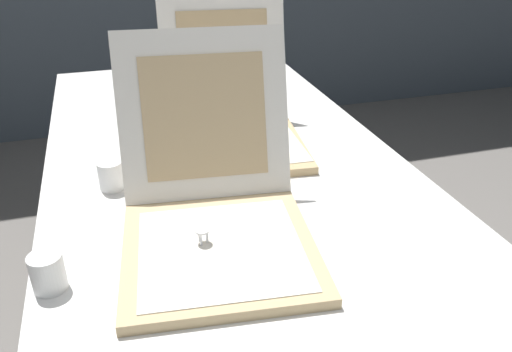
{
  "coord_description": "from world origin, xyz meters",
  "views": [
    {
      "loc": [
        -0.27,
        -0.58,
        1.34
      ],
      "look_at": [
        0.02,
        0.4,
        0.8
      ],
      "focal_mm": 36.11,
      "sensor_mm": 36.0,
      "label": 1
    }
  ],
  "objects_px": {
    "pizza_box_front": "(216,217)",
    "pizza_box_middle": "(232,124)",
    "cup_white_mid": "(111,175)",
    "cup_white_near_left": "(48,272)",
    "cup_white_far": "(128,119)",
    "table": "(232,188)"
  },
  "relations": [
    {
      "from": "pizza_box_middle",
      "to": "cup_white_near_left",
      "type": "bearing_deg",
      "value": -125.46
    },
    {
      "from": "pizza_box_middle",
      "to": "cup_white_mid",
      "type": "relative_size",
      "value": 7.07
    },
    {
      "from": "cup_white_mid",
      "to": "pizza_box_front",
      "type": "bearing_deg",
      "value": -55.32
    },
    {
      "from": "table",
      "to": "cup_white_far",
      "type": "distance_m",
      "value": 0.43
    },
    {
      "from": "table",
      "to": "pizza_box_middle",
      "type": "relative_size",
      "value": 4.06
    },
    {
      "from": "table",
      "to": "pizza_box_front",
      "type": "xyz_separation_m",
      "value": [
        -0.1,
        -0.28,
        0.1
      ]
    },
    {
      "from": "cup_white_near_left",
      "to": "cup_white_far",
      "type": "bearing_deg",
      "value": 74.66
    },
    {
      "from": "pizza_box_front",
      "to": "cup_white_far",
      "type": "distance_m",
      "value": 0.64
    },
    {
      "from": "pizza_box_middle",
      "to": "cup_white_near_left",
      "type": "relative_size",
      "value": 7.07
    },
    {
      "from": "table",
      "to": "cup_white_near_left",
      "type": "bearing_deg",
      "value": -140.61
    },
    {
      "from": "table",
      "to": "pizza_box_front",
      "type": "height_order",
      "value": "pizza_box_front"
    },
    {
      "from": "cup_white_near_left",
      "to": "cup_white_mid",
      "type": "height_order",
      "value": "same"
    },
    {
      "from": "cup_white_near_left",
      "to": "cup_white_far",
      "type": "relative_size",
      "value": 1.0
    },
    {
      "from": "cup_white_near_left",
      "to": "cup_white_mid",
      "type": "distance_m",
      "value": 0.36
    },
    {
      "from": "table",
      "to": "cup_white_far",
      "type": "bearing_deg",
      "value": 122.98
    },
    {
      "from": "table",
      "to": "cup_white_mid",
      "type": "xyz_separation_m",
      "value": [
        -0.29,
        -0.0,
        0.08
      ]
    },
    {
      "from": "pizza_box_middle",
      "to": "pizza_box_front",
      "type": "bearing_deg",
      "value": -101.63
    },
    {
      "from": "pizza_box_front",
      "to": "pizza_box_middle",
      "type": "distance_m",
      "value": 0.48
    },
    {
      "from": "cup_white_near_left",
      "to": "table",
      "type": "bearing_deg",
      "value": 39.39
    },
    {
      "from": "pizza_box_front",
      "to": "cup_white_far",
      "type": "relative_size",
      "value": 7.51
    },
    {
      "from": "pizza_box_front",
      "to": "pizza_box_middle",
      "type": "relative_size",
      "value": 1.06
    },
    {
      "from": "pizza_box_middle",
      "to": "cup_white_near_left",
      "type": "height_order",
      "value": "pizza_box_middle"
    }
  ]
}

